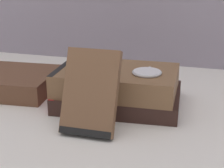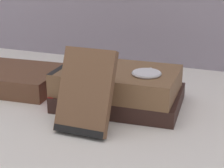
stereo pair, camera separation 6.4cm
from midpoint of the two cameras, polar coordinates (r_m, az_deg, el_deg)
The scene contains 6 objects.
ground_plane at distance 0.74m, azimuth -4.44°, elevation -4.72°, with size 3.00×3.00×0.00m, color white.
book_flat_bottom at distance 0.78m, azimuth -1.69°, elevation -2.02°, with size 0.26×0.19×0.03m.
book_flat_top at distance 0.76m, azimuth -2.08°, elevation 0.57°, with size 0.25×0.16×0.05m.
book_side_left at distance 0.90m, azimuth -17.78°, elevation 0.38°, with size 0.22×0.18×0.04m.
book_leaning_front at distance 0.65m, azimuth -6.15°, elevation -1.78°, with size 0.10×0.08×0.15m.
pocket_watch at distance 0.73m, azimuth 2.85°, elevation 1.76°, with size 0.06×0.06×0.01m.
Camera 1 is at (0.21, -0.64, 0.30)m, focal length 60.00 mm.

